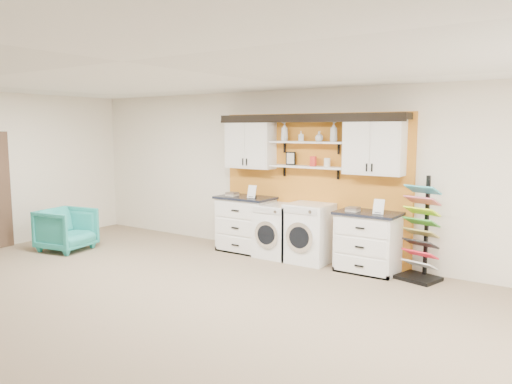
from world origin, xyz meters
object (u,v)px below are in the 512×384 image
Objects in this scene: base_cabinet_right at (368,242)px; washer at (277,230)px; dryer at (310,233)px; armchair at (66,229)px; base_cabinet_left at (246,224)px; sample_rack at (420,246)px.

washer is (-1.60, -0.00, -0.01)m from base_cabinet_right.
dryer reaches higher than washer.
armchair is (-3.32, -1.75, -0.07)m from washer.
base_cabinet_left reaches higher than armchair.
dryer is at bearing -179.80° from base_cabinet_right.
sample_rack is 1.81× the size of armchair.
base_cabinet_left reaches higher than dryer.
sample_rack is at bearing 2.33° from base_cabinet_right.
base_cabinet_right is 0.78m from sample_rack.
base_cabinet_right is at bearing 0.12° from washer.
base_cabinet_left is 1.21× the size of armchair.
sample_rack reaches higher than washer.
dryer is 1.77m from sample_rack.
base_cabinet_right is 1.05× the size of washer.
armchair is at bearing -156.02° from dryer.
base_cabinet_right is at bearing -163.23° from sample_rack.
base_cabinet_right is 5.23m from armchair.
dryer is at bearing 0.00° from washer.
base_cabinet_left is at bearing -66.56° from armchair.
base_cabinet_left is at bearing 179.85° from dryer.
washer is 0.62m from dryer.
base_cabinet_right is (2.26, 0.00, -0.03)m from base_cabinet_left.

